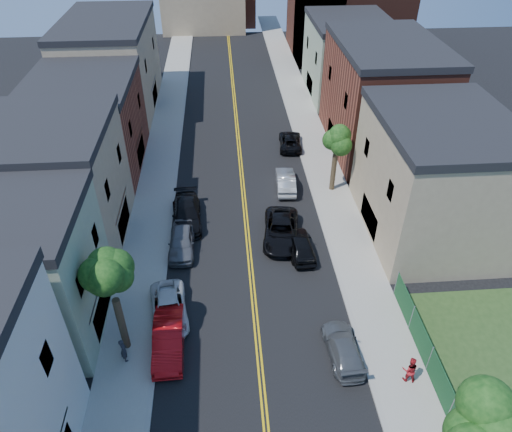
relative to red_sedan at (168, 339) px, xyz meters
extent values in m
cube|color=gray|center=(-2.56, 26.24, -0.75)|extent=(3.20, 100.00, 0.15)
cube|color=gray|center=(13.24, 26.24, -0.75)|extent=(3.20, 100.00, 0.15)
cube|color=gray|center=(-0.81, 26.24, -0.75)|extent=(0.30, 100.00, 0.15)
cube|color=gray|center=(11.49, 26.24, -0.75)|extent=(0.30, 100.00, 0.15)
cube|color=gray|center=(-8.66, 2.24, 3.43)|extent=(9.00, 8.00, 8.50)
cube|color=#998466|center=(-8.66, 11.24, 3.68)|extent=(9.00, 10.00, 9.00)
cube|color=brown|center=(-8.66, 22.24, 3.18)|extent=(9.00, 12.00, 8.00)
cube|color=#998466|center=(-8.66, 36.24, 3.93)|extent=(9.00, 16.00, 9.50)
cube|color=#998466|center=(19.34, 10.24, 3.68)|extent=(9.00, 12.00, 9.00)
cube|color=brown|center=(19.34, 24.24, 4.18)|extent=(9.00, 14.00, 10.00)
cube|color=gray|center=(19.34, 38.24, 3.43)|extent=(9.00, 12.00, 8.50)
cube|color=#4C2319|center=(22.84, 54.24, 5.18)|extent=(16.00, 14.00, 12.00)
cube|color=#143F1E|center=(14.84, -4.26, 0.28)|extent=(0.04, 15.00, 1.90)
cylinder|color=#382D1C|center=(-2.56, 0.24, 1.31)|extent=(0.44, 0.44, 3.96)
sphere|color=#0E340E|center=(-2.56, 0.24, 5.63)|extent=(5.20, 5.20, 5.20)
sphere|color=#0E340E|center=(-2.04, -0.15, 6.67)|extent=(3.90, 3.90, 3.90)
sphere|color=#0E340E|center=(-3.08, 0.76, 5.11)|extent=(3.64, 3.64, 3.64)
sphere|color=#0E340E|center=(13.24, -9.76, 6.34)|extent=(5.80, 5.80, 5.80)
sphere|color=#0E340E|center=(12.66, -9.18, 5.76)|extent=(4.06, 4.06, 4.06)
cylinder|color=#382D1C|center=(13.24, 16.24, 1.09)|extent=(0.44, 0.44, 3.52)
sphere|color=#0E340E|center=(13.24, 16.24, 4.83)|extent=(4.40, 4.40, 4.40)
sphere|color=#0E340E|center=(13.68, 15.91, 5.71)|extent=(3.30, 3.30, 3.30)
sphere|color=#0E340E|center=(12.80, 16.68, 4.39)|extent=(3.08, 3.08, 3.08)
imported|color=#B30B0F|center=(0.00, 0.00, 0.00)|extent=(1.89, 5.03, 1.64)
imported|color=silver|center=(-0.16, 2.51, -0.14)|extent=(2.92, 5.17, 1.36)
imported|color=#56575D|center=(0.32, 9.07, -0.02)|extent=(1.95, 4.74, 1.61)
imported|color=black|center=(0.55, 12.51, -0.01)|extent=(2.63, 5.75, 1.63)
imported|color=#515558|center=(10.27, -1.29, -0.17)|extent=(2.05, 4.59, 1.31)
imported|color=black|center=(9.17, 8.02, -0.07)|extent=(1.97, 4.47, 1.49)
imported|color=#A6AAAE|center=(9.16, 16.87, -0.06)|extent=(1.84, 4.67, 1.51)
imported|color=black|center=(10.61, 24.56, -0.16)|extent=(2.57, 4.89, 1.31)
imported|color=black|center=(7.91, 9.81, -0.02)|extent=(3.38, 6.03, 1.59)
imported|color=#25262D|center=(-2.50, -0.74, 0.17)|extent=(0.61, 0.72, 1.69)
imported|color=#A71920|center=(13.51, -3.30, 0.22)|extent=(0.99, 0.84, 1.79)
camera|label=1|loc=(3.84, -18.35, 22.63)|focal=33.04mm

